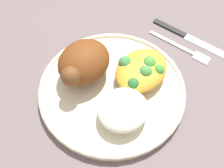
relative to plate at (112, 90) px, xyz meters
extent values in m
plane|color=#67585A|center=(0.00, 0.00, -0.01)|extent=(2.00, 2.00, 0.00)
cylinder|color=beige|center=(0.00, 0.00, 0.00)|extent=(0.27, 0.27, 0.01)
torus|color=beige|center=(0.00, 0.00, 0.00)|extent=(0.28, 0.28, 0.01)
ellipsoid|color=brown|center=(0.01, -0.06, 0.04)|extent=(0.10, 0.09, 0.07)
sphere|color=brown|center=(0.05, -0.05, 0.06)|extent=(0.04, 0.04, 0.04)
ellipsoid|color=white|center=(0.03, 0.05, 0.03)|extent=(0.09, 0.09, 0.04)
ellipsoid|color=gold|center=(-0.06, 0.02, 0.03)|extent=(0.11, 0.09, 0.03)
sphere|color=#3D8943|center=(-0.05, -0.01, 0.03)|extent=(0.03, 0.03, 0.03)
sphere|color=#489139|center=(-0.07, 0.03, 0.03)|extent=(0.03, 0.03, 0.03)
sphere|color=#489346|center=(-0.05, 0.04, 0.04)|extent=(0.02, 0.02, 0.02)
sphere|color=#2F7132|center=(-0.02, 0.03, 0.03)|extent=(0.02, 0.02, 0.02)
sphere|color=#49903E|center=(-0.07, 0.03, 0.04)|extent=(0.02, 0.02, 0.02)
sphere|color=#42903A|center=(-0.07, 0.05, 0.03)|extent=(0.02, 0.02, 0.02)
cube|color=#B2B2B7|center=(-0.18, 0.02, -0.01)|extent=(0.02, 0.11, 0.01)
cube|color=#B2B2B7|center=(-0.19, 0.09, -0.01)|extent=(0.02, 0.04, 0.00)
cube|color=black|center=(-0.21, -0.01, -0.01)|extent=(0.02, 0.08, 0.01)
cube|color=silver|center=(-0.22, 0.08, -0.01)|extent=(0.03, 0.11, 0.00)
camera|label=1|loc=(0.22, 0.19, 0.46)|focal=46.32mm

